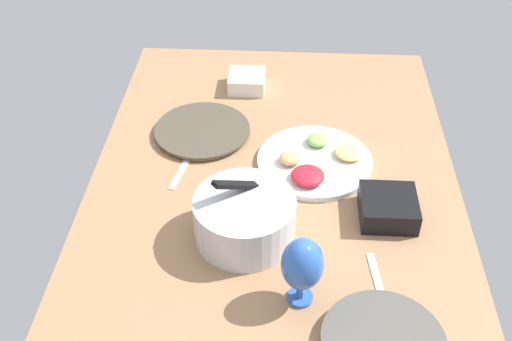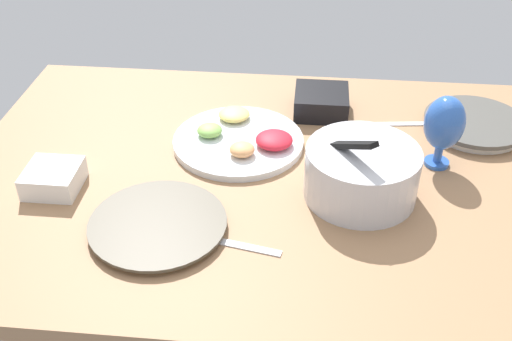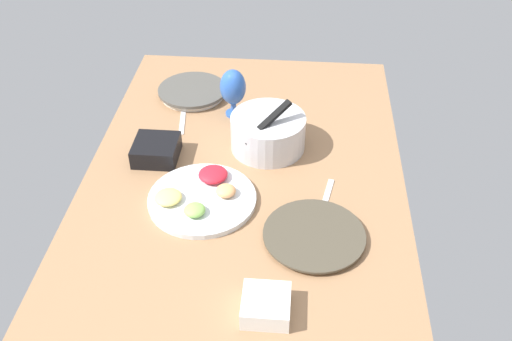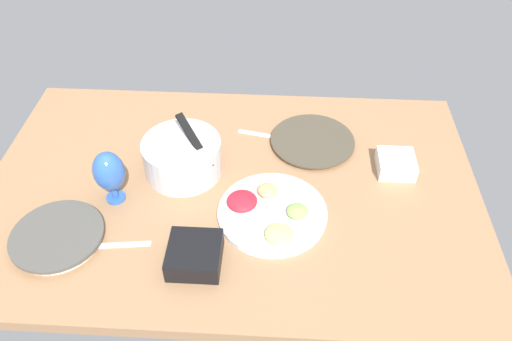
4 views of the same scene
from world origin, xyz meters
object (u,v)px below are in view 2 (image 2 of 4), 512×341
(square_bowl_white, at_px, (53,177))
(hurricane_glass_blue, at_px, (444,124))
(dinner_plate_left, at_px, (475,124))
(mixing_bowl, at_px, (361,171))
(fruit_platter, at_px, (240,139))
(dinner_plate_right, at_px, (158,225))
(square_bowl_black, at_px, (321,101))

(square_bowl_white, bearing_deg, hurricane_glass_blue, -168.36)
(dinner_plate_left, xyz_separation_m, mixing_bowl, (0.32, 0.32, 0.05))
(mixing_bowl, distance_m, fruit_platter, 0.35)
(dinner_plate_right, distance_m, square_bowl_white, 0.30)
(square_bowl_black, bearing_deg, dinner_plate_left, 172.72)
(dinner_plate_left, distance_m, square_bowl_black, 0.41)
(dinner_plate_left, height_order, square_bowl_black, square_bowl_black)
(hurricane_glass_blue, xyz_separation_m, square_bowl_black, (0.29, -0.23, -0.08))
(hurricane_glass_blue, distance_m, square_bowl_white, 0.92)
(dinner_plate_left, distance_m, hurricane_glass_blue, 0.24)
(dinner_plate_right, relative_size, square_bowl_black, 2.02)
(fruit_platter, bearing_deg, dinner_plate_right, 68.63)
(square_bowl_black, bearing_deg, mixing_bowl, 103.98)
(dinner_plate_left, distance_m, fruit_platter, 0.63)
(dinner_plate_right, bearing_deg, dinner_plate_left, -147.28)
(fruit_platter, xyz_separation_m, square_bowl_white, (0.41, 0.23, 0.02))
(dinner_plate_right, height_order, fruit_platter, fruit_platter)
(square_bowl_white, bearing_deg, square_bowl_black, -145.91)
(mixing_bowl, height_order, hurricane_glass_blue, same)
(hurricane_glass_blue, height_order, square_bowl_black, hurricane_glass_blue)
(dinner_plate_left, bearing_deg, dinner_plate_right, 32.72)
(dinner_plate_left, bearing_deg, mixing_bowl, 45.05)
(fruit_platter, bearing_deg, square_bowl_black, -137.54)
(dinner_plate_left, xyz_separation_m, square_bowl_white, (1.02, 0.36, 0.01))
(dinner_plate_right, height_order, square_bowl_white, square_bowl_white)
(dinner_plate_left, relative_size, fruit_platter, 0.80)
(dinner_plate_left, bearing_deg, fruit_platter, 12.32)
(dinner_plate_right, relative_size, fruit_platter, 0.88)
(square_bowl_black, relative_size, square_bowl_white, 1.21)
(square_bowl_black, bearing_deg, dinner_plate_right, 57.54)
(mixing_bowl, height_order, square_bowl_black, mixing_bowl)
(mixing_bowl, xyz_separation_m, square_bowl_black, (0.09, -0.37, -0.03))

